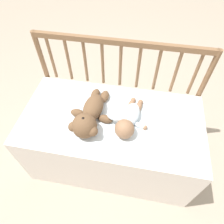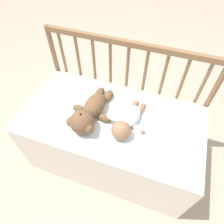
% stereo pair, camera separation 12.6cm
% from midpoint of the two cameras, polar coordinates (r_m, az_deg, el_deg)
% --- Properties ---
extents(ground_plane, '(12.00, 12.00, 0.00)m').
position_cam_midpoint_polar(ground_plane, '(1.80, -2.09, -12.68)').
color(ground_plane, tan).
extents(crib_mattress, '(1.22, 0.63, 0.55)m').
position_cam_midpoint_polar(crib_mattress, '(1.56, -2.38, -8.16)').
color(crib_mattress, white).
rests_on(crib_mattress, ground_plane).
extents(crib_rail, '(1.22, 0.04, 0.93)m').
position_cam_midpoint_polar(crib_rail, '(1.48, -0.15, 10.64)').
color(crib_rail, brown).
rests_on(crib_rail, ground_plane).
extents(blanket, '(0.74, 0.54, 0.01)m').
position_cam_midpoint_polar(blanket, '(1.34, -3.82, -1.03)').
color(blanket, white).
rests_on(blanket, crib_mattress).
extents(teddy_bear, '(0.29, 0.44, 0.16)m').
position_cam_midpoint_polar(teddy_bear, '(1.28, -9.22, -1.13)').
color(teddy_bear, brown).
rests_on(teddy_bear, crib_mattress).
extents(baby, '(0.27, 0.36, 0.12)m').
position_cam_midpoint_polar(baby, '(1.26, 1.94, -2.37)').
color(baby, white).
rests_on(baby, crib_mattress).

